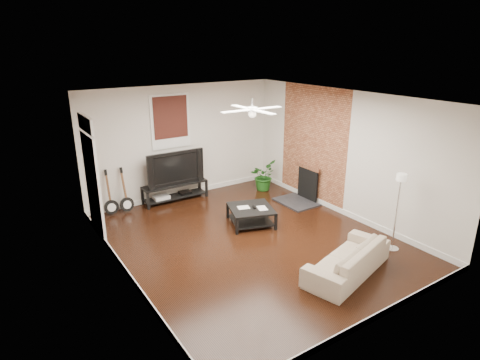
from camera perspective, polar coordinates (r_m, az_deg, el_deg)
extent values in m
cube|color=black|center=(8.11, 1.57, -8.48)|extent=(5.00, 6.00, 0.01)
cube|color=white|center=(7.26, 1.77, 11.53)|extent=(5.00, 6.00, 0.01)
cube|color=silver|center=(10.09, -8.16, 5.36)|extent=(5.00, 0.01, 2.80)
cube|color=silver|center=(5.56, 19.74, -7.09)|extent=(5.00, 0.01, 2.80)
cube|color=silver|center=(6.55, -16.61, -2.78)|extent=(0.01, 6.00, 2.80)
cube|color=silver|center=(9.18, 14.61, 3.58)|extent=(0.01, 6.00, 2.80)
cube|color=brown|center=(9.84, 10.29, 4.91)|extent=(0.02, 2.20, 2.80)
cube|color=black|center=(9.92, 8.76, -0.57)|extent=(0.80, 1.10, 0.92)
cube|color=#39120F|center=(9.83, -9.83, 8.20)|extent=(1.00, 0.06, 1.30)
cube|color=white|center=(8.36, -20.16, 0.44)|extent=(0.08, 1.00, 2.50)
cube|color=black|center=(10.09, -9.17, -1.66)|extent=(1.61, 0.43, 0.45)
imported|color=black|center=(9.91, -9.41, 1.84)|extent=(1.44, 0.19, 0.83)
cube|color=black|center=(8.71, 1.56, -5.09)|extent=(1.14, 1.14, 0.38)
imported|color=#C2B092|center=(7.16, 15.03, -10.72)|extent=(1.99, 1.20, 0.54)
imported|color=#1D5819|center=(10.67, 3.27, 0.62)|extent=(0.92, 0.91, 0.78)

